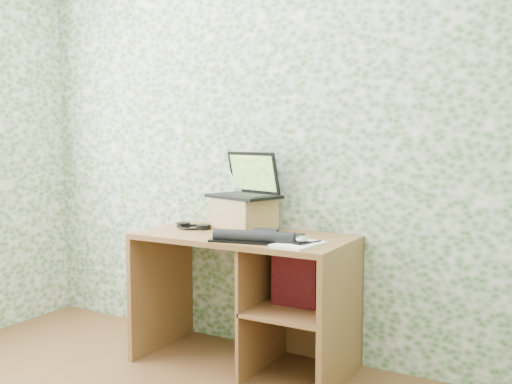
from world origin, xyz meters
The scene contains 10 objects.
wall_back centered at (0.00, 1.75, 1.30)m, with size 3.50×3.50×0.00m, color silver.
desk centered at (0.08, 1.47, 0.48)m, with size 1.20×0.60×0.75m.
riser centered at (-0.08, 1.58, 0.84)m, with size 0.31×0.26×0.19m, color #9A7345.
laptop centered at (-0.08, 1.63, 1.00)m, with size 0.46×0.39×0.27m.
keyboard centered at (0.18, 1.30, 0.77)m, with size 0.48×0.32×0.07m.
headphones centered at (-0.38, 1.48, 0.76)m, with size 0.24×0.19×0.03m.
notepad centered at (0.41, 1.29, 0.76)m, with size 0.19×0.27×0.01m, color silver.
mouse centered at (0.43, 1.28, 0.78)m, with size 0.05×0.09×0.03m, color silver.
pen centered at (0.46, 1.33, 0.77)m, with size 0.01×0.01×0.13m, color black.
red_box centered at (0.32, 1.44, 0.54)m, with size 0.25×0.08×0.30m, color maroon.
Camera 1 is at (1.60, -1.27, 1.29)m, focal length 40.00 mm.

